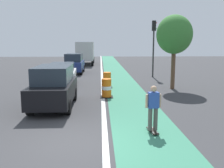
% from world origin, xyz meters
% --- Properties ---
extents(ground_plane, '(100.00, 100.00, 0.00)m').
position_xyz_m(ground_plane, '(0.00, 0.00, 0.00)').
color(ground_plane, '#38383A').
extents(bike_lane_strip, '(2.50, 80.00, 0.01)m').
position_xyz_m(bike_lane_strip, '(2.40, 12.00, 0.00)').
color(bike_lane_strip, '#387F60').
rests_on(bike_lane_strip, ground).
extents(lane_divider_stripe, '(0.20, 80.00, 0.01)m').
position_xyz_m(lane_divider_stripe, '(0.90, 12.00, 0.01)').
color(lane_divider_stripe, silver).
rests_on(lane_divider_stripe, ground).
extents(skateboarder_on_lane, '(0.57, 0.82, 1.69)m').
position_xyz_m(skateboarder_on_lane, '(2.60, 0.92, 0.91)').
color(skateboarder_on_lane, black).
rests_on(skateboarder_on_lane, ground).
extents(parked_suv_nearest, '(1.93, 4.60, 2.04)m').
position_xyz_m(parked_suv_nearest, '(-1.53, 4.78, 1.04)').
color(parked_suv_nearest, black).
rests_on(parked_suv_nearest, ground).
extents(parked_sedan_second, '(2.09, 4.19, 1.70)m').
position_xyz_m(parked_sedan_second, '(-2.06, 11.46, 0.83)').
color(parked_sedan_second, silver).
rests_on(parked_sedan_second, ground).
extents(parked_suv_third, '(1.94, 4.61, 2.04)m').
position_xyz_m(parked_suv_third, '(-1.96, 18.74, 1.04)').
color(parked_suv_third, navy).
rests_on(parked_suv_third, ground).
extents(traffic_barrel_front, '(0.73, 0.73, 1.09)m').
position_xyz_m(traffic_barrel_front, '(1.11, 6.84, 0.53)').
color(traffic_barrel_front, orange).
rests_on(traffic_barrel_front, ground).
extents(traffic_barrel_mid, '(0.73, 0.73, 1.09)m').
position_xyz_m(traffic_barrel_mid, '(1.23, 10.09, 0.53)').
color(traffic_barrel_mid, orange).
rests_on(traffic_barrel_mid, ground).
extents(delivery_truck_down_block, '(2.38, 7.61, 3.23)m').
position_xyz_m(delivery_truck_down_block, '(-1.36, 29.39, 1.85)').
color(delivery_truck_down_block, beige).
rests_on(delivery_truck_down_block, ground).
extents(traffic_light_corner, '(0.41, 0.32, 5.10)m').
position_xyz_m(traffic_light_corner, '(5.61, 15.41, 3.50)').
color(traffic_light_corner, '#2D2D2D').
rests_on(traffic_light_corner, ground).
extents(street_tree_sidewalk, '(2.40, 2.40, 5.00)m').
position_xyz_m(street_tree_sidewalk, '(5.73, 9.39, 3.67)').
color(street_tree_sidewalk, brown).
rests_on(street_tree_sidewalk, ground).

